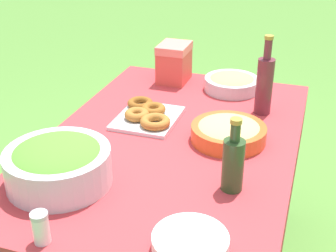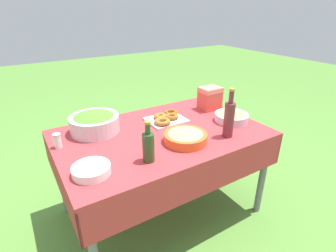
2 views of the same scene
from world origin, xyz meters
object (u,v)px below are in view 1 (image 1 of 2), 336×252
Objects in this scene: wine_bottle at (265,84)px; bread_bowl at (232,83)px; olive_oil_bottle at (233,162)px; cooler_box at (174,63)px; plate_stack at (190,244)px; salad_bowl at (58,163)px; pasta_bowl at (229,132)px; donut_platter at (147,115)px.

wine_bottle is 0.29m from bread_bowl.
olive_oil_bottle reaches higher than cooler_box.
bread_bowl is (-1.13, -0.12, 0.01)m from plate_stack.
cooler_box is (-1.15, -0.42, 0.07)m from plate_stack.
salad_bowl is 1.20× the size of pasta_bowl.
cooler_box is at bearing -116.40° from wine_bottle.
salad_bowl is 1.37× the size of olive_oil_bottle.
cooler_box is at bearing -176.18° from donut_platter.
salad_bowl is at bearing -36.27° from wine_bottle.
plate_stack is (0.18, 0.49, -0.05)m from salad_bowl.
wine_bottle is (-0.74, 0.55, 0.06)m from salad_bowl.
pasta_bowl is at bearing 79.09° from donut_platter.
olive_oil_bottle reaches higher than plate_stack.
wine_bottle is (-0.29, 0.09, 0.09)m from pasta_bowl.
donut_platter is 1.54× the size of plate_stack.
wine_bottle is (-0.22, 0.44, 0.11)m from donut_platter.
wine_bottle reaches higher than pasta_bowl.
olive_oil_bottle is 1.31× the size of cooler_box.
olive_oil_bottle is 0.60m from wine_bottle.
plate_stack is at bearing -3.36° from wine_bottle.
cooler_box is at bearing -95.50° from bread_bowl.
wine_bottle is at bearing 40.40° from bread_bowl.
donut_platter is at bearing 168.42° from salad_bowl.
olive_oil_bottle is 0.97× the size of bread_bowl.
bread_bowl is (-0.50, -0.09, -0.00)m from pasta_bowl.
donut_platter is at bearing 3.82° from cooler_box.
pasta_bowl is at bearing 10.20° from bread_bowl.
salad_bowl is at bearing -45.51° from pasta_bowl.
donut_platter reaches higher than plate_stack.
salad_bowl is 1.33× the size of bread_bowl.
pasta_bowl reaches higher than plate_stack.
bread_bowl is 0.30m from cooler_box.
cooler_box is (-0.03, -0.30, 0.06)m from bread_bowl.
wine_bottle is at bearing 179.17° from olive_oil_bottle.
olive_oil_bottle is 0.83m from bread_bowl.
salad_bowl reaches higher than plate_stack.
olive_oil_bottle reaches higher than pasta_bowl.
wine_bottle is 0.53m from cooler_box.
donut_platter is 0.50m from bread_bowl.
bread_bowl is at bearing -169.80° from pasta_bowl.
cooler_box is at bearing 175.53° from salad_bowl.
donut_platter is (-0.52, 0.11, -0.05)m from salad_bowl.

